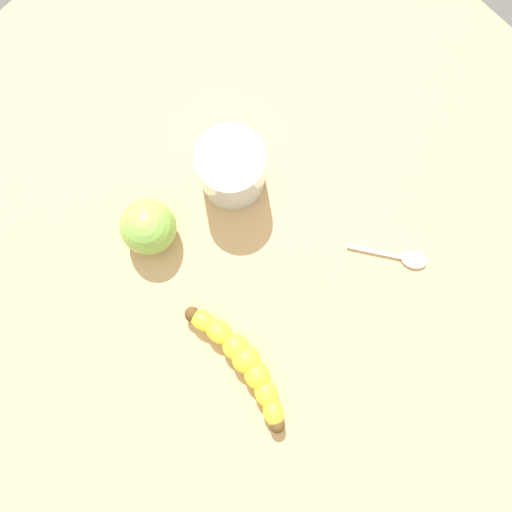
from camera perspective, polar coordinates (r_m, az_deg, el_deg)
The scene contains 5 objects.
wooden_tabletop at distance 72.24cm, azimuth -1.02°, elevation -9.33°, with size 120.00×120.00×3.00cm, color tan.
banana at distance 69.03cm, azimuth -1.25°, elevation -11.92°, with size 6.32×20.14×3.74cm.
smoothie_glass at distance 69.54cm, azimuth -2.47°, elevation 9.30°, with size 9.02×9.02×9.37cm.
green_apple_fruit at distance 69.59cm, azimuth -11.62°, elevation 2.94°, with size 7.52×7.52×7.52cm, color #84B747.
teaspoon at distance 74.06cm, azimuth 16.85°, elevation -0.56°, with size 7.37×10.15×0.80cm.
Camera 1 is at (-2.19, -0.41, 73.71)cm, focal length 36.10 mm.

